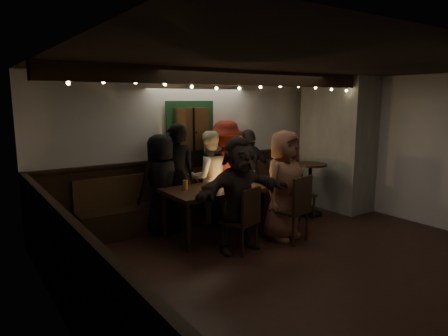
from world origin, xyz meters
TOP-DOWN VIEW (x-y plane):
  - room at (1.07, 1.42)m, footprint 6.02×5.01m
  - dining_table at (-0.05, 1.40)m, footprint 2.21×0.95m
  - chair_near_left at (-0.39, 0.56)m, footprint 0.54×0.54m
  - chair_near_right at (0.49, 0.45)m, footprint 0.56×0.56m
  - chair_end at (1.40, 1.33)m, footprint 0.43×0.43m
  - high_top at (1.80, 1.40)m, footprint 0.62×0.62m
  - person_a at (-0.98, 2.05)m, footprint 0.85×0.60m
  - person_b at (-0.66, 2.12)m, footprint 0.75×0.61m
  - person_c at (-0.07, 2.04)m, footprint 0.91×0.77m
  - person_d at (0.33, 2.09)m, footprint 1.33×1.06m
  - person_e at (0.82, 2.02)m, footprint 0.99×0.48m
  - person_f at (-0.42, 0.67)m, footprint 1.57×0.53m
  - person_g at (0.45, 0.68)m, footprint 0.95×0.73m

SIDE VIEW (x-z plane):
  - chair_end at x=1.40m, z-range 0.06..0.99m
  - chair_near_left at x=-0.39m, z-range 0.06..1.01m
  - chair_near_right at x=0.49m, z-range 0.07..1.10m
  - high_top at x=1.80m, z-range 0.13..1.11m
  - dining_table at x=-0.05m, z-range 0.24..1.20m
  - person_a at x=-0.98m, z-range 0.00..1.63m
  - person_e at x=0.82m, z-range 0.00..1.63m
  - person_c at x=-0.07m, z-range 0.00..1.64m
  - person_f at x=-0.42m, z-range 0.00..1.69m
  - person_g at x=0.45m, z-range 0.00..1.72m
  - person_b at x=-0.66m, z-range 0.00..1.79m
  - person_d at x=0.33m, z-range 0.00..1.81m
  - room at x=1.07m, z-range -0.24..2.38m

